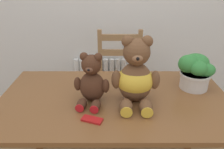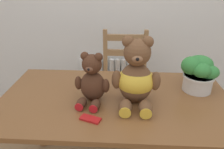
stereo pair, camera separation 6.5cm
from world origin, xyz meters
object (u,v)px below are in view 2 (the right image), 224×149
wooden_chair_behind (124,83)px  potted_plant (199,72)px  teddy_bear_left (92,81)px  teddy_bear_right (136,78)px  chocolate_bar (90,119)px

wooden_chair_behind → potted_plant: size_ratio=4.01×
wooden_chair_behind → teddy_bear_left: teddy_bear_left is taller
teddy_bear_right → potted_plant: size_ratio=1.68×
potted_plant → chocolate_bar: potted_plant is taller
teddy_bear_left → chocolate_bar: 0.24m
wooden_chair_behind → teddy_bear_left: 0.86m
chocolate_bar → teddy_bear_left: bearing=94.0°
teddy_bear_left → teddy_bear_right: 0.26m
teddy_bear_right → potted_plant: bearing=-155.9°
wooden_chair_behind → potted_plant: potted_plant is taller
teddy_bear_left → chocolate_bar: size_ratio=2.76×
wooden_chair_behind → potted_plant: (0.48, -0.57, 0.39)m
wooden_chair_behind → chocolate_bar: wooden_chair_behind is taller
wooden_chair_behind → teddy_bear_right: 0.86m
teddy_bear_right → wooden_chair_behind: bearing=-83.6°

